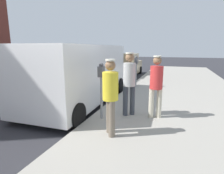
{
  "coord_description": "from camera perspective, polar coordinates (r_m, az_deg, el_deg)",
  "views": [
    {
      "loc": [
        3.21,
        -4.3,
        2.05
      ],
      "look_at": [
        1.65,
        0.09,
        1.05
      ],
      "focal_mm": 29.33,
      "sensor_mm": 36.0,
      "label": 1
    }
  ],
  "objects": [
    {
      "name": "ground_plane",
      "position": [
        5.74,
        -16.26,
        -9.32
      ],
      "size": [
        80.0,
        80.0,
        0.0
      ],
      "primitive_type": "plane",
      "color": "#2D2D33"
    },
    {
      "name": "parking_meter_near",
      "position": [
        4.85,
        -3.34,
        1.76
      ],
      "size": [
        0.14,
        0.18,
        1.52
      ],
      "color": "gray",
      "rests_on": "sidewalk_slab"
    },
    {
      "name": "sidewalk_slab",
      "position": [
        4.74,
        21.79,
        -13.42
      ],
      "size": [
        5.0,
        32.0,
        0.15
      ],
      "primitive_type": "cube",
      "color": "#9E998E",
      "rests_on": "ground"
    },
    {
      "name": "pedestrian_in_yellow",
      "position": [
        3.91,
        -0.5,
        -1.83
      ],
      "size": [
        0.34,
        0.34,
        1.67
      ],
      "color": "#726656",
      "rests_on": "sidewalk_slab"
    },
    {
      "name": "parking_meter_far",
      "position": [
        9.0,
        7.54,
        6.43
      ],
      "size": [
        0.14,
        0.18,
        1.52
      ],
      "color": "gray",
      "rests_on": "sidewalk_slab"
    },
    {
      "name": "parked_van",
      "position": [
        6.84,
        -10.11,
        4.38
      ],
      "size": [
        2.26,
        5.26,
        2.15
      ],
      "color": "white",
      "rests_on": "ground"
    },
    {
      "name": "pedestrian_in_red",
      "position": [
        5.05,
        13.62,
        1.24
      ],
      "size": [
        0.34,
        0.34,
        1.7
      ],
      "color": "beige",
      "rests_on": "sidewalk_slab"
    },
    {
      "name": "pedestrian_in_gray",
      "position": [
        5.13,
        5.41,
        2.25
      ],
      "size": [
        0.34,
        0.34,
        1.78
      ],
      "color": "#383D47",
      "rests_on": "sidewalk_slab"
    },
    {
      "name": "parked_sedan_ahead",
      "position": [
        13.78,
        4.04,
        6.61
      ],
      "size": [
        1.98,
        4.42,
        1.65
      ],
      "color": "tan",
      "rests_on": "ground"
    }
  ]
}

